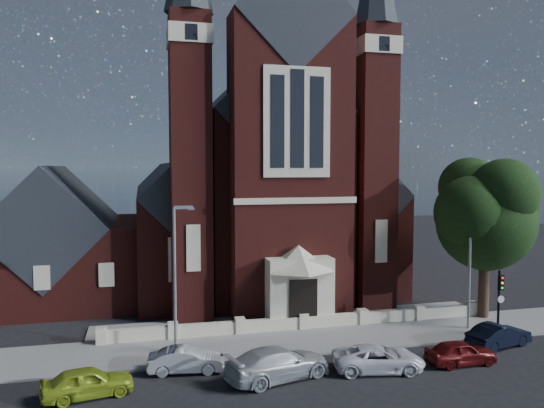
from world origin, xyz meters
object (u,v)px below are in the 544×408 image
(parish_hall, at_px, (56,248))
(street_tree, at_px, (490,216))
(church, at_px, (250,189))
(car_silver_b, at_px, (278,363))
(car_dark_red, at_px, (461,352))
(car_lime_van, at_px, (88,382))
(car_silver_a, at_px, (186,360))
(car_navy, at_px, (499,335))
(car_white_suv, at_px, (378,358))
(street_lamp_right, at_px, (471,257))
(traffic_signal, at_px, (500,294))
(street_lamp_left, at_px, (176,271))

(parish_hall, relative_size, street_tree, 1.14)
(church, relative_size, street_tree, 3.26)
(car_silver_b, distance_m, car_dark_red, 9.60)
(car_lime_van, height_order, car_silver_a, car_lime_van)
(car_lime_van, bearing_deg, car_navy, -98.17)
(car_dark_red, xyz_separation_m, car_navy, (3.65, 1.84, 0.04))
(church, height_order, car_lime_van, church)
(car_white_suv, bearing_deg, car_dark_red, -82.65)
(parish_hall, height_order, street_tree, street_tree)
(street_lamp_right, height_order, car_silver_b, street_lamp_right)
(car_dark_red, bearing_deg, car_navy, -63.71)
(car_silver_a, bearing_deg, church, -12.75)
(parish_hall, distance_m, car_lime_van, 19.15)
(parish_hall, height_order, street_lamp_right, parish_hall)
(car_dark_red, bearing_deg, parish_hall, 48.97)
(street_lamp_right, xyz_separation_m, car_dark_red, (-3.94, -4.99, -3.97))
(parish_hall, bearing_deg, car_white_suv, -46.74)
(street_tree, bearing_deg, car_lime_van, -165.99)
(traffic_signal, distance_m, car_silver_a, 18.79)
(car_silver_b, relative_size, car_white_suv, 1.15)
(church, bearing_deg, car_white_suv, -85.98)
(street_lamp_right, bearing_deg, car_silver_a, -171.51)
(street_tree, bearing_deg, traffic_signal, -115.95)
(street_tree, distance_m, traffic_signal, 5.70)
(parish_hall, distance_m, street_tree, 31.27)
(car_white_suv, bearing_deg, car_silver_b, 97.45)
(church, distance_m, car_navy, 25.32)
(street_tree, bearing_deg, car_dark_red, -133.87)
(traffic_signal, relative_size, car_silver_b, 0.76)
(traffic_signal, xyz_separation_m, car_silver_a, (-18.66, -1.07, -1.97))
(street_lamp_right, distance_m, car_silver_b, 14.77)
(traffic_signal, height_order, car_silver_b, traffic_signal)
(car_silver_a, bearing_deg, traffic_signal, -79.93)
(car_lime_van, bearing_deg, street_tree, -87.55)
(car_white_suv, bearing_deg, street_tree, -49.19)
(car_silver_b, relative_size, car_dark_red, 1.43)
(church, relative_size, traffic_signal, 8.72)
(parish_hall, relative_size, car_dark_red, 3.31)
(church, bearing_deg, street_tree, -53.83)
(church, relative_size, car_white_suv, 7.65)
(parish_hall, bearing_deg, church, 17.16)
(street_lamp_right, height_order, car_silver_a, street_lamp_right)
(car_navy, bearing_deg, car_dark_red, 101.34)
(street_lamp_right, distance_m, car_dark_red, 7.50)
(traffic_signal, distance_m, car_navy, 2.76)
(street_lamp_left, distance_m, car_lime_van, 7.28)
(street_lamp_left, distance_m, car_dark_red, 15.44)
(street_lamp_right, bearing_deg, car_dark_red, -128.24)
(car_navy, bearing_deg, street_tree, -45.24)
(car_silver_a, distance_m, car_dark_red, 14.01)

